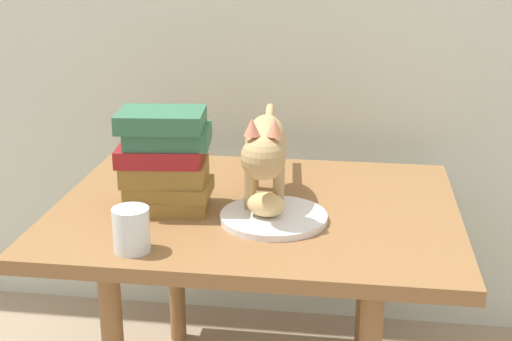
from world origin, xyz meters
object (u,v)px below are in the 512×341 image
Objects in this scene: tv_remote at (167,173)px; cat at (265,147)px; candle_jar at (132,232)px; bread_roll at (266,205)px; book_stack at (165,160)px; plate at (274,217)px; side_table at (256,230)px.

cat is at bearing -49.45° from tv_remote.
bread_roll is at bearing 36.16° from candle_jar.
bread_roll is 0.94× the size of candle_jar.
bread_roll is 0.24m from book_stack.
cat is at bearing 108.94° from plate.
bread_roll is 0.29m from candle_jar.
candle_jar reaches higher than plate.
plate is at bearing -71.06° from cat.
book_stack is (-0.21, -0.05, -0.02)m from cat.
cat is at bearing 98.71° from bread_roll.
cat is 2.19× the size of book_stack.
cat is 0.36m from candle_jar.
candle_jar is at bearing -129.33° from cat.
candle_jar is (-0.01, -0.22, -0.07)m from book_stack.
candle_jar is (-0.22, -0.27, -0.09)m from cat.
side_table is at bearing -51.92° from tv_remote.
side_table is 0.19m from cat.
candle_jar reaches higher than bread_roll.
book_stack reaches higher than bread_roll.
book_stack reaches higher than side_table.
cat reaches higher than plate.
plate is 2.62× the size of candle_jar.
side_table is 1.83× the size of cat.
candle_jar is 0.57× the size of tv_remote.
side_table is at bearing 52.98° from candle_jar.
tv_remote is (-0.24, 0.16, 0.07)m from side_table.
book_stack is at bearing -167.39° from cat.
cat is at bearing 12.61° from book_stack.
candle_jar is at bearing -143.52° from plate.
candle_jar is at bearing -143.84° from bread_roll.
tv_remote is (-0.27, 0.25, -0.03)m from bread_roll.
tv_remote is (-0.29, 0.24, 0.00)m from plate.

